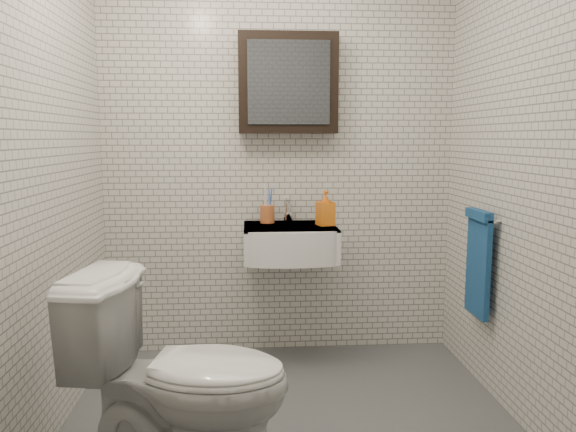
{
  "coord_description": "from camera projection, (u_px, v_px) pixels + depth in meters",
  "views": [
    {
      "loc": [
        -0.2,
        -2.54,
        1.37
      ],
      "look_at": [
        0.02,
        0.45,
        0.95
      ],
      "focal_mm": 35.0,
      "sensor_mm": 36.0,
      "label": 1
    }
  ],
  "objects": [
    {
      "name": "soap_bottle",
      "position": [
        325.0,
        208.0,
        3.37
      ],
      "size": [
        0.12,
        0.12,
        0.21
      ],
      "primitive_type": "imported",
      "rotation": [
        0.0,
        0.0,
        0.26
      ],
      "color": "#ED5219",
      "rests_on": "washbasin"
    },
    {
      "name": "faucet",
      "position": [
        288.0,
        211.0,
        3.51
      ],
      "size": [
        0.06,
        0.2,
        0.15
      ],
      "color": "silver",
      "rests_on": "washbasin"
    },
    {
      "name": "ground",
      "position": [
        291.0,
        423.0,
        2.72
      ],
      "size": [
        2.2,
        2.0,
        0.01
      ],
      "primitive_type": "cube",
      "color": "#53575B",
      "rests_on": "ground"
    },
    {
      "name": "washbasin",
      "position": [
        290.0,
        242.0,
        3.34
      ],
      "size": [
        0.55,
        0.5,
        0.2
      ],
      "color": "white",
      "rests_on": "room_shell"
    },
    {
      "name": "towel_rail",
      "position": [
        479.0,
        259.0,
        3.04
      ],
      "size": [
        0.09,
        0.3,
        0.58
      ],
      "color": "silver",
      "rests_on": "room_shell"
    },
    {
      "name": "room_shell",
      "position": [
        292.0,
        117.0,
        2.51
      ],
      "size": [
        2.22,
        2.02,
        2.51
      ],
      "color": "silver",
      "rests_on": "ground"
    },
    {
      "name": "toilet",
      "position": [
        183.0,
        379.0,
        2.22
      ],
      "size": [
        0.91,
        0.62,
        0.86
      ],
      "primitive_type": "imported",
      "rotation": [
        0.0,
        0.0,
        1.39
      ],
      "color": "white",
      "rests_on": "ground"
    },
    {
      "name": "toothbrush_cup",
      "position": [
        267.0,
        213.0,
        3.48
      ],
      "size": [
        0.09,
        0.09,
        0.24
      ],
      "rotation": [
        0.0,
        0.0,
        0.05
      ],
      "color": "#BF5F2F",
      "rests_on": "washbasin"
    },
    {
      "name": "mirror_cabinet",
      "position": [
        288.0,
        84.0,
        3.4
      ],
      "size": [
        0.6,
        0.15,
        0.6
      ],
      "color": "black",
      "rests_on": "room_shell"
    }
  ]
}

